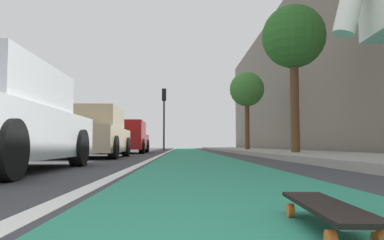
{
  "coord_description": "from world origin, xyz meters",
  "views": [
    {
      "loc": [
        -0.63,
        0.4,
        0.37
      ],
      "look_at": [
        12.72,
        0.05,
        1.26
      ],
      "focal_mm": 35.3,
      "sensor_mm": 36.0,
      "label": 1
    }
  ],
  "objects_px": {
    "skateboard": "(326,209)",
    "parked_car_mid": "(92,134)",
    "parked_car_far": "(126,138)",
    "street_tree_mid": "(294,38)",
    "traffic_light": "(164,108)",
    "street_tree_far": "(247,90)"
  },
  "relations": [
    {
      "from": "parked_car_mid",
      "to": "skateboard",
      "type": "bearing_deg",
      "value": -160.92
    },
    {
      "from": "traffic_light",
      "to": "skateboard",
      "type": "bearing_deg",
      "value": -175.5
    },
    {
      "from": "parked_car_far",
      "to": "street_tree_far",
      "type": "bearing_deg",
      "value": -63.77
    },
    {
      "from": "parked_car_mid",
      "to": "parked_car_far",
      "type": "bearing_deg",
      "value": -0.35
    },
    {
      "from": "parked_car_far",
      "to": "parked_car_mid",
      "type": "bearing_deg",
      "value": 179.65
    },
    {
      "from": "skateboard",
      "to": "parked_car_mid",
      "type": "distance_m",
      "value": 10.12
    },
    {
      "from": "parked_car_mid",
      "to": "traffic_light",
      "type": "xyz_separation_m",
      "value": [
        13.7,
        -1.47,
        2.15
      ]
    },
    {
      "from": "traffic_light",
      "to": "street_tree_far",
      "type": "bearing_deg",
      "value": -130.87
    },
    {
      "from": "traffic_light",
      "to": "street_tree_mid",
      "type": "bearing_deg",
      "value": -159.71
    },
    {
      "from": "parked_car_mid",
      "to": "parked_car_far",
      "type": "relative_size",
      "value": 0.89
    },
    {
      "from": "skateboard",
      "to": "street_tree_mid",
      "type": "bearing_deg",
      "value": -16.17
    },
    {
      "from": "skateboard",
      "to": "parked_car_mid",
      "type": "bearing_deg",
      "value": 19.08
    },
    {
      "from": "street_tree_far",
      "to": "parked_car_far",
      "type": "bearing_deg",
      "value": 116.23
    },
    {
      "from": "street_tree_far",
      "to": "traffic_light",
      "type": "bearing_deg",
      "value": 49.13
    },
    {
      "from": "parked_car_mid",
      "to": "parked_car_far",
      "type": "height_order",
      "value": "parked_car_far"
    },
    {
      "from": "parked_car_mid",
      "to": "street_tree_far",
      "type": "bearing_deg",
      "value": -33.33
    },
    {
      "from": "skateboard",
      "to": "street_tree_far",
      "type": "bearing_deg",
      "value": -8.85
    },
    {
      "from": "parked_car_far",
      "to": "traffic_light",
      "type": "relative_size",
      "value": 1.1
    },
    {
      "from": "street_tree_far",
      "to": "street_tree_mid",
      "type": "bearing_deg",
      "value": 180.0
    },
    {
      "from": "skateboard",
      "to": "street_tree_mid",
      "type": "height_order",
      "value": "street_tree_mid"
    },
    {
      "from": "street_tree_mid",
      "to": "skateboard",
      "type": "bearing_deg",
      "value": 163.83
    },
    {
      "from": "skateboard",
      "to": "traffic_light",
      "type": "xyz_separation_m",
      "value": [
        23.25,
        1.83,
        2.76
      ]
    }
  ]
}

